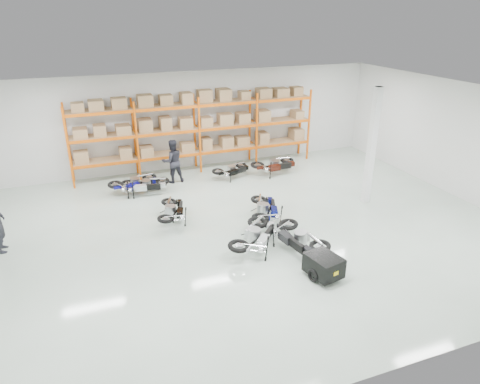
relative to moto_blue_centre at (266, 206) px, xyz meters
name	(u,v)px	position (x,y,z in m)	size (l,w,h in m)	color
room	(248,168)	(-0.84, -0.40, 1.69)	(18.00, 18.00, 18.00)	silver
pallet_rack	(197,123)	(-0.84, 6.05, 1.70)	(11.28, 0.98, 3.62)	#DD590B
structural_column	(372,147)	(4.36, 0.10, 1.69)	(0.25, 0.25, 4.50)	white
moto_blue_centre	(266,206)	(0.00, 0.00, 0.00)	(0.81, 1.82, 1.11)	#070D4E
moto_silver_left	(256,232)	(-1.12, -1.78, 0.05)	(0.89, 2.00, 1.22)	#B4B8BB
moto_black_far_left	(173,208)	(-3.14, 1.11, -0.04)	(0.75, 1.68, 1.03)	black
moto_touring_right	(297,234)	(0.06, -2.31, 0.04)	(0.86, 1.94, 1.19)	black
trailer	(324,265)	(0.06, -3.90, -0.16)	(0.95, 1.68, 0.68)	black
moto_back_a	(135,180)	(-4.06, 4.22, -0.01)	(0.80, 1.80, 1.10)	#0C0B6A
moto_back_b	(145,182)	(-3.69, 3.92, -0.03)	(0.76, 1.71, 1.05)	#B9BEC4
moto_back_c	(232,168)	(0.29, 4.41, -0.07)	(0.71, 1.59, 0.97)	black
moto_back_d	(275,162)	(2.29, 4.18, 0.02)	(0.84, 1.89, 1.16)	#3D140C
person_back	(172,161)	(-2.31, 4.85, 0.41)	(0.94, 0.73, 1.93)	#212129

